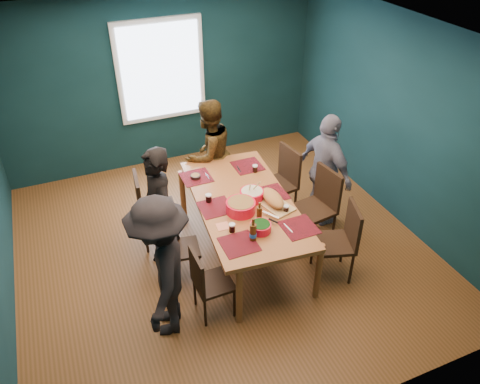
# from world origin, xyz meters

# --- Properties ---
(room) EXTENTS (5.01, 5.01, 2.71)m
(room) POSITION_xyz_m (0.00, 0.27, 1.37)
(room) COLOR brown
(room) RESTS_ON ground
(dining_table) EXTENTS (1.28, 2.25, 0.82)m
(dining_table) POSITION_xyz_m (0.23, -0.21, 0.75)
(dining_table) COLOR #A35830
(dining_table) RESTS_ON floor
(chair_left_far) EXTENTS (0.51, 0.51, 1.02)m
(chair_left_far) POSITION_xyz_m (-0.78, 0.47, 0.59)
(chair_left_far) COLOR black
(chair_left_far) RESTS_ON floor
(chair_left_mid) EXTENTS (0.44, 0.44, 0.84)m
(chair_left_mid) POSITION_xyz_m (-0.66, -0.27, 0.49)
(chair_left_mid) COLOR black
(chair_left_mid) RESTS_ON floor
(chair_left_near) EXTENTS (0.40, 0.40, 0.86)m
(chair_left_near) POSITION_xyz_m (-0.53, -0.95, 0.50)
(chair_left_near) COLOR black
(chair_left_near) RESTS_ON floor
(chair_right_far) EXTENTS (0.52, 0.52, 1.01)m
(chair_right_far) POSITION_xyz_m (1.06, 0.39, 0.59)
(chair_right_far) COLOR black
(chair_right_far) RESTS_ON floor
(chair_right_mid) EXTENTS (0.53, 0.53, 1.03)m
(chair_right_mid) POSITION_xyz_m (1.24, -0.30, 0.60)
(chair_right_mid) COLOR black
(chair_right_mid) RESTS_ON floor
(chair_right_near) EXTENTS (0.55, 0.55, 0.97)m
(chair_right_near) POSITION_xyz_m (1.14, -0.98, 0.57)
(chair_right_near) COLOR black
(chair_right_near) RESTS_ON floor
(person_far_left) EXTENTS (0.46, 0.64, 1.64)m
(person_far_left) POSITION_xyz_m (-0.77, -0.05, 0.82)
(person_far_left) COLOR black
(person_far_left) RESTS_ON floor
(person_back) EXTENTS (0.95, 0.86, 1.59)m
(person_back) POSITION_xyz_m (0.23, 1.03, 0.80)
(person_back) COLOR black
(person_back) RESTS_ON floor
(person_right) EXTENTS (0.53, 0.98, 1.59)m
(person_right) POSITION_xyz_m (1.49, 0.02, 0.80)
(person_right) COLOR silver
(person_right) RESTS_ON floor
(person_near_left) EXTENTS (0.93, 1.20, 1.64)m
(person_near_left) POSITION_xyz_m (-0.97, -0.95, 0.82)
(person_near_left) COLOR black
(person_near_left) RESTS_ON floor
(bowl_salad) EXTENTS (0.34, 0.34, 0.14)m
(bowl_salad) POSITION_xyz_m (0.11, -0.39, 0.90)
(bowl_salad) COLOR red
(bowl_salad) RESTS_ON dining_table
(bowl_dumpling) EXTENTS (0.29, 0.29, 0.27)m
(bowl_dumpling) POSITION_xyz_m (0.33, -0.21, 0.89)
(bowl_dumpling) COLOR red
(bowl_dumpling) RESTS_ON dining_table
(bowl_herbs) EXTENTS (0.23, 0.23, 0.10)m
(bowl_herbs) POSITION_xyz_m (0.17, -0.80, 0.88)
(bowl_herbs) COLOR red
(bowl_herbs) RESTS_ON dining_table
(cutting_board) EXTENTS (0.40, 0.68, 0.15)m
(cutting_board) POSITION_xyz_m (0.51, -0.40, 0.89)
(cutting_board) COLOR tan
(cutting_board) RESTS_ON dining_table
(small_bowl) EXTENTS (0.13, 0.13, 0.05)m
(small_bowl) POSITION_xyz_m (-0.15, 0.48, 0.85)
(small_bowl) COLOR black
(small_bowl) RESTS_ON dining_table
(beer_bottle_a) EXTENTS (0.08, 0.08, 0.28)m
(beer_bottle_a) POSITION_xyz_m (0.03, -0.90, 0.92)
(beer_bottle_a) COLOR #43240B
(beer_bottle_a) RESTS_ON dining_table
(beer_bottle_b) EXTENTS (0.06, 0.06, 0.24)m
(beer_bottle_b) POSITION_xyz_m (0.24, -0.61, 0.91)
(beer_bottle_b) COLOR #43240B
(beer_bottle_b) RESTS_ON dining_table
(cola_glass_a) EXTENTS (0.07, 0.07, 0.10)m
(cola_glass_a) POSITION_xyz_m (-0.12, -0.68, 0.88)
(cola_glass_a) COLOR black
(cola_glass_a) RESTS_ON dining_table
(cola_glass_b) EXTENTS (0.07, 0.07, 0.09)m
(cola_glass_b) POSITION_xyz_m (0.58, -0.60, 0.87)
(cola_glass_b) COLOR black
(cola_glass_b) RESTS_ON dining_table
(cola_glass_c) EXTENTS (0.07, 0.07, 0.10)m
(cola_glass_c) POSITION_xyz_m (0.62, 0.33, 0.88)
(cola_glass_c) COLOR black
(cola_glass_c) RESTS_ON dining_table
(cola_glass_d) EXTENTS (0.07, 0.07, 0.10)m
(cola_glass_d) POSITION_xyz_m (-0.17, -0.07, 0.88)
(cola_glass_d) COLOR black
(cola_glass_d) RESTS_ON dining_table
(napkin_a) EXTENTS (0.15, 0.15, 0.00)m
(napkin_a) POSITION_xyz_m (0.63, -0.11, 0.82)
(napkin_a) COLOR #EB8563
(napkin_a) RESTS_ON dining_table
(napkin_b) EXTENTS (0.15, 0.15, 0.00)m
(napkin_b) POSITION_xyz_m (-0.18, -0.56, 0.82)
(napkin_b) COLOR #EB8563
(napkin_b) RESTS_ON dining_table
(napkin_c) EXTENTS (0.22, 0.22, 0.00)m
(napkin_c) POSITION_xyz_m (0.54, -0.88, 0.82)
(napkin_c) COLOR #EB8563
(napkin_c) RESTS_ON dining_table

